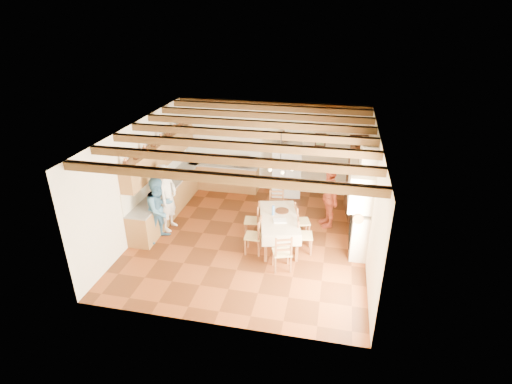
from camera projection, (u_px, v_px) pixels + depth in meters
floor at (250, 239)px, 10.74m from camera, size 6.00×6.50×0.02m
ceiling at (249, 130)px, 9.45m from camera, size 6.00×6.50×0.02m
wall_back at (272, 147)px, 12.98m from camera, size 6.00×0.02×3.00m
wall_front at (210, 261)px, 7.21m from camera, size 6.00×0.02×3.00m
wall_left at (140, 178)px, 10.65m from camera, size 0.02×6.50×3.00m
wall_right at (372, 199)px, 9.53m from camera, size 0.02×6.50×3.00m
ceiling_beams at (249, 134)px, 9.49m from camera, size 6.00×6.30×0.16m
lower_cabinets_left at (170, 198)px, 11.98m from camera, size 0.60×4.30×0.86m
lower_cabinets_back at (224, 177)px, 13.45m from camera, size 2.30×0.60×0.86m
countertop_left at (169, 184)px, 11.79m from camera, size 0.62×4.30×0.04m
countertop_back at (224, 164)px, 13.26m from camera, size 2.34×0.62×0.04m
backsplash_left at (159, 174)px, 11.71m from camera, size 0.03×4.30×0.60m
backsplash_back at (226, 153)px, 13.37m from camera, size 2.30×0.03×0.60m
upper_cabinets at (161, 153)px, 11.40m from camera, size 0.35×4.20×0.70m
fireplace at (359, 198)px, 9.80m from camera, size 0.56×1.60×2.80m
wall_picture at (320, 140)px, 12.51m from camera, size 0.34×0.03×0.42m
refrigerator at (287, 168)px, 12.89m from camera, size 0.99×0.85×1.83m
hutch at (358, 179)px, 11.52m from camera, size 0.67×1.30×2.27m
dining_table at (279, 220)px, 10.21m from camera, size 1.32×1.98×0.80m
chandelier at (281, 163)px, 9.55m from camera, size 0.47×0.47×0.03m
chair_left_near at (253, 235)px, 9.96m from camera, size 0.42×0.44×0.96m
chair_left_far at (252, 220)px, 10.67m from camera, size 0.45×0.46×0.96m
chair_right_near at (304, 235)px, 9.98m from camera, size 0.46×0.48×0.96m
chair_right_far at (302, 221)px, 10.62m from camera, size 0.51×0.52×0.96m
chair_end_near at (282, 252)px, 9.30m from camera, size 0.53×0.51×0.96m
chair_end_far at (276, 207)px, 11.32m from camera, size 0.48×0.47×0.96m
person_man at (168, 197)px, 10.82m from camera, size 0.50×0.73×1.91m
person_woman_blue at (160, 209)px, 10.36m from camera, size 0.94×1.05×1.77m
person_woman_red at (329, 197)px, 11.03m from camera, size 0.77×1.11×1.75m
microwave at (242, 161)px, 13.07m from camera, size 0.53×0.39×0.27m
fridge_vase at (284, 136)px, 12.45m from camera, size 0.31×0.31×0.32m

